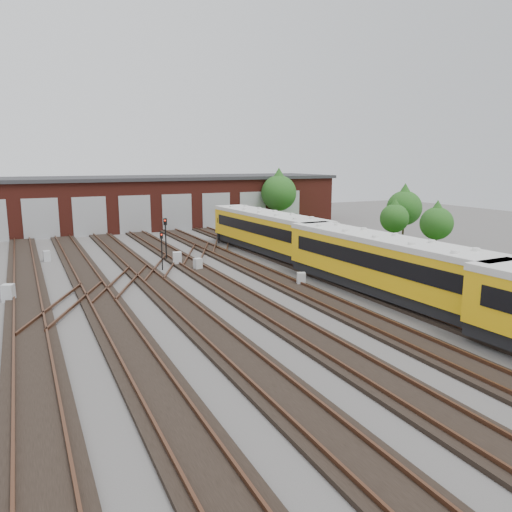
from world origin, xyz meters
name	(u,v)px	position (x,y,z in m)	size (l,w,h in m)	color
ground	(299,309)	(0.00, 0.00, 0.00)	(120.00, 120.00, 0.00)	#4D4947
track_network	(291,305)	(-0.17, 0.59, 0.11)	(30.40, 70.00, 0.33)	black
maintenance_shed	(140,201)	(-0.01, 39.97, 3.20)	(51.00, 12.50, 6.35)	#591E16
grass_verge	(424,253)	(19.00, 10.00, 0.03)	(8.00, 55.00, 0.05)	#28521B
metro_train	(384,264)	(6.00, 0.01, 2.10)	(3.76, 48.84, 3.46)	black
signal_mast_0	(162,246)	(-4.33, 13.52, 1.85)	(0.23, 0.22, 2.91)	black
signal_mast_1	(166,234)	(-3.08, 16.91, 2.31)	(0.33, 0.31, 3.61)	black
signal_mast_2	(219,227)	(4.30, 23.66, 1.67)	(0.26, 0.25, 2.58)	black
signal_mast_3	(275,228)	(8.96, 20.08, 1.72)	(0.26, 0.24, 2.66)	black
relay_cabinet_0	(8,293)	(-15.00, 8.77, 0.54)	(0.65, 0.54, 1.08)	#B4B7BA
relay_cabinet_1	(47,256)	(-12.24, 20.91, 0.45)	(0.54, 0.45, 0.91)	#B4B7BA
relay_cabinet_2	(177,259)	(-2.82, 14.59, 0.56)	(0.67, 0.56, 1.11)	#B4B7BA
relay_cabinet_3	(198,265)	(-1.95, 12.04, 0.48)	(0.58, 0.48, 0.97)	#B4B7BA
relay_cabinet_4	(301,279)	(2.83, 4.58, 0.46)	(0.55, 0.46, 0.92)	#B4B7BA
tree_0	(279,189)	(16.08, 32.77, 4.79)	(4.50, 4.50, 7.45)	#312616
tree_1	(395,215)	(19.64, 14.96, 3.03)	(2.84, 2.84, 4.71)	#312616
tree_2	(404,204)	(22.48, 16.78, 3.87)	(3.64, 3.64, 6.03)	#312616
tree_3	(437,219)	(19.80, 9.54, 3.14)	(2.95, 2.95, 4.89)	#312616
bush_0	(417,244)	(18.83, 10.80, 0.82)	(1.64, 1.64, 1.64)	#184C15
bush_1	(334,229)	(18.02, 23.12, 0.65)	(1.30, 1.30, 1.30)	#184C15
bush_2	(311,220)	(20.79, 32.51, 0.63)	(1.26, 1.26, 1.26)	#184C15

